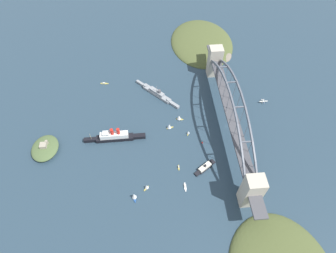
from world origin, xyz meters
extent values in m
plane|color=#283D4C|center=(0.00, 0.00, 0.00)|extent=(1400.00, 1400.00, 0.00)
cube|color=#BCB29E|center=(-106.22, 0.00, 24.79)|extent=(16.56, 19.52, 49.59)
cube|color=#BCB29E|center=(106.22, 0.00, 24.79)|extent=(16.56, 19.52, 49.59)
cube|color=#47474C|center=(0.00, 0.00, 30.37)|extent=(195.87, 14.46, 2.40)
cube|color=#47474C|center=(-126.50, 0.00, 30.37)|extent=(24.00, 14.46, 2.40)
cube|color=#47474C|center=(126.50, 0.00, 30.37)|extent=(24.00, 14.46, 2.40)
cube|color=slate|center=(-91.87, -6.51, 36.40)|extent=(22.04, 1.80, 14.81)
cube|color=slate|center=(-71.45, -6.51, 47.11)|extent=(21.75, 1.80, 12.28)
cube|color=slate|center=(-51.04, -6.51, 55.15)|extent=(21.41, 1.80, 9.74)
cube|color=slate|center=(-30.62, -6.51, 60.51)|extent=(21.03, 1.80, 7.16)
cube|color=slate|center=(-10.21, -6.51, 63.18)|extent=(20.62, 1.80, 4.53)
cube|color=slate|center=(10.21, -6.51, 63.18)|extent=(20.62, 1.80, 4.53)
cube|color=slate|center=(30.62, -6.51, 60.51)|extent=(21.03, 1.80, 7.16)
cube|color=slate|center=(51.04, -6.51, 55.15)|extent=(21.41, 1.80, 9.74)
cube|color=slate|center=(71.45, -6.51, 47.11)|extent=(21.75, 1.80, 12.28)
cube|color=slate|center=(91.87, -6.51, 36.40)|extent=(22.04, 1.80, 14.81)
cube|color=slate|center=(-91.87, 6.51, 36.40)|extent=(22.04, 1.80, 14.81)
cube|color=slate|center=(-71.45, 6.51, 47.11)|extent=(21.75, 1.80, 12.28)
cube|color=slate|center=(-51.04, 6.51, 55.15)|extent=(21.41, 1.80, 9.74)
cube|color=slate|center=(-30.62, 6.51, 60.51)|extent=(21.03, 1.80, 7.16)
cube|color=slate|center=(-10.21, 6.51, 63.18)|extent=(20.62, 1.80, 4.53)
cube|color=slate|center=(10.21, 6.51, 63.18)|extent=(20.62, 1.80, 4.53)
cube|color=slate|center=(30.62, 6.51, 60.51)|extent=(21.03, 1.80, 7.16)
cube|color=slate|center=(51.04, 6.51, 55.15)|extent=(21.41, 1.80, 9.74)
cube|color=slate|center=(71.45, 6.51, 47.11)|extent=(21.75, 1.80, 12.28)
cube|color=slate|center=(91.87, 6.51, 36.40)|extent=(22.04, 1.80, 14.81)
cube|color=slate|center=(-102.08, 0.00, 30.37)|extent=(1.40, 13.01, 1.40)
cube|color=slate|center=(-61.25, 0.00, 51.80)|extent=(1.40, 13.01, 1.40)
cube|color=slate|center=(-20.42, 0.00, 62.52)|extent=(1.40, 13.01, 1.40)
cube|color=slate|center=(20.42, 0.00, 62.52)|extent=(1.40, 13.01, 1.40)
cube|color=slate|center=(61.25, 0.00, 51.80)|extent=(1.40, 13.01, 1.40)
cube|color=slate|center=(102.08, 0.00, 30.37)|extent=(1.40, 13.01, 1.40)
cylinder|color=slate|center=(-81.66, -6.51, 37.00)|extent=(0.56, 0.56, 10.85)
cylinder|color=slate|center=(-81.66, 6.51, 37.00)|extent=(0.56, 0.56, 10.85)
cylinder|color=slate|center=(-61.25, -6.51, 41.69)|extent=(0.56, 0.56, 20.23)
cylinder|color=slate|center=(-61.25, 6.51, 41.69)|extent=(0.56, 0.56, 20.23)
cylinder|color=slate|center=(-40.83, -6.51, 45.04)|extent=(0.56, 0.56, 26.92)
cylinder|color=slate|center=(-40.83, 6.51, 45.04)|extent=(0.56, 0.56, 26.92)
cylinder|color=slate|center=(-20.42, -6.51, 47.04)|extent=(0.56, 0.56, 30.94)
cylinder|color=slate|center=(-20.42, 6.51, 47.04)|extent=(0.56, 0.56, 30.94)
cylinder|color=slate|center=(0.00, -6.51, 47.71)|extent=(0.56, 0.56, 32.28)
cylinder|color=slate|center=(0.00, 6.51, 47.71)|extent=(0.56, 0.56, 32.28)
cylinder|color=slate|center=(20.42, -6.51, 47.04)|extent=(0.56, 0.56, 30.94)
cylinder|color=slate|center=(20.42, 6.51, 47.04)|extent=(0.56, 0.56, 30.94)
cylinder|color=slate|center=(40.83, -6.51, 45.04)|extent=(0.56, 0.56, 26.92)
cylinder|color=slate|center=(40.83, 6.51, 45.04)|extent=(0.56, 0.56, 26.92)
cylinder|color=slate|center=(61.25, -6.51, 41.69)|extent=(0.56, 0.56, 20.23)
cylinder|color=slate|center=(61.25, 6.51, 41.69)|extent=(0.56, 0.56, 20.23)
cylinder|color=slate|center=(81.66, -6.51, 37.00)|extent=(0.56, 0.56, 10.85)
cylinder|color=slate|center=(81.66, 6.51, 37.00)|extent=(0.56, 0.56, 10.85)
ellipsoid|color=#4C562D|center=(188.08, 4.90, 0.00)|extent=(141.70, 108.34, 19.67)
ellipsoid|color=#756B5B|center=(156.20, -24.89, 0.00)|extent=(49.59, 32.50, 10.82)
cube|color=black|center=(-9.27, 150.86, 2.73)|extent=(9.83, 48.15, 5.45)
cube|color=black|center=(-9.59, 182.90, 2.73)|extent=(5.30, 16.07, 5.45)
cube|color=black|center=(-8.94, 118.83, 2.73)|extent=(6.33, 16.08, 5.45)
cube|color=white|center=(-9.27, 150.86, 9.04)|extent=(8.31, 36.12, 7.16)
cube|color=white|center=(-9.37, 160.78, 14.22)|extent=(7.09, 8.00, 3.20)
cylinder|color=red|center=(-9.28, 152.67, 16.96)|extent=(4.21, 4.21, 8.69)
cylinder|color=red|center=(-9.20, 144.56, 16.96)|extent=(4.21, 4.21, 8.69)
cylinder|color=tan|center=(-9.57, 180.90, 10.45)|extent=(0.50, 0.50, 10.00)
cube|color=gray|center=(67.15, 91.25, 2.06)|extent=(41.55, 41.05, 4.12)
cube|color=gray|center=(91.01, 114.71, 2.06)|extent=(14.52, 14.37, 4.12)
cube|color=gray|center=(43.29, 67.80, 2.06)|extent=(15.04, 14.90, 4.12)
cube|color=gray|center=(67.15, 91.25, 6.11)|extent=(22.51, 22.29, 3.99)
cylinder|color=gray|center=(83.55, 107.38, 5.22)|extent=(5.76, 5.76, 2.20)
cylinder|color=gray|center=(50.75, 75.13, 5.22)|extent=(5.76, 5.76, 2.20)
cylinder|color=gray|center=(67.15, 91.25, 13.11)|extent=(0.60, 0.60, 10.00)
cylinder|color=#4C4C51|center=(63.57, 87.73, 10.31)|extent=(4.52, 4.52, 4.40)
cube|color=black|center=(-61.74, 40.30, 1.10)|extent=(16.48, 19.39, 2.19)
cube|color=black|center=(-68.82, 50.52, 1.10)|extent=(7.64, 7.95, 2.19)
cube|color=black|center=(-54.66, 30.09, 1.10)|extent=(8.46, 8.52, 2.19)
cube|color=beige|center=(-61.74, 40.30, 3.55)|extent=(14.72, 17.50, 2.72)
cylinder|color=black|center=(-61.74, 40.30, 6.11)|extent=(2.85, 2.85, 2.40)
ellipsoid|color=#4C6038|center=(-18.82, 238.51, 4.34)|extent=(40.74, 33.64, 8.68)
cube|color=#9E937F|center=(-18.82, 238.51, 9.95)|extent=(8.00, 8.00, 6.00)
cylinder|color=gray|center=(-14.32, 235.01, 10.25)|extent=(3.60, 3.60, 6.60)
cylinder|color=#B7B7B2|center=(39.25, -63.94, 0.45)|extent=(5.39, 0.92, 0.90)
cylinder|color=#B7B7B2|center=(39.23, -60.70, 0.45)|extent=(5.39, 0.92, 0.90)
cylinder|color=navy|center=(39.25, -63.94, 1.44)|extent=(0.14, 0.14, 1.07)
cylinder|color=navy|center=(39.23, -60.70, 1.44)|extent=(0.14, 0.14, 1.07)
ellipsoid|color=silver|center=(39.24, -62.32, 2.64)|extent=(7.06, 1.37, 1.33)
cylinder|color=navy|center=(36.06, -62.33, 2.64)|extent=(0.81, 1.27, 1.27)
cube|color=silver|center=(38.36, -62.32, 3.21)|extent=(1.75, 11.93, 0.20)
cube|color=silver|center=(42.34, -62.31, 2.77)|extent=(1.12, 4.54, 0.12)
cube|color=navy|center=(42.34, -62.31, 4.06)|extent=(1.10, 0.12, 1.50)
cube|color=gold|center=(97.41, 170.82, 0.47)|extent=(3.27, 7.70, 0.94)
cube|color=gold|center=(96.76, 165.89, 0.47)|extent=(1.59, 2.63, 0.94)
cube|color=gold|center=(98.05, 175.75, 0.47)|extent=(1.85, 2.66, 0.94)
cube|color=beige|center=(97.53, 171.74, 1.62)|extent=(2.33, 3.94, 1.36)
cube|color=#234C8C|center=(-93.89, 126.03, 0.48)|extent=(6.26, 3.82, 0.97)
cube|color=#234C8C|center=(-97.75, 125.41, 0.48)|extent=(2.14, 1.61, 0.97)
cube|color=#234C8C|center=(-90.02, 126.66, 0.48)|extent=(2.18, 1.87, 0.97)
cylinder|color=tan|center=(-94.37, 125.96, 6.07)|extent=(0.16, 0.16, 10.20)
cone|color=white|center=(-92.68, 126.23, 5.56)|extent=(6.17, 6.17, 8.16)
cube|color=gold|center=(-58.63, 71.91, 0.47)|extent=(4.35, 1.88, 0.94)
cube|color=gold|center=(-61.50, 71.96, 0.47)|extent=(1.46, 1.02, 0.94)
cube|color=gold|center=(-55.75, 71.86, 0.47)|extent=(1.46, 1.22, 0.94)
cube|color=beige|center=(-58.09, 71.90, 1.63)|extent=(2.18, 1.48, 1.39)
cube|color=silver|center=(-84.68, 67.08, 0.51)|extent=(6.68, 2.71, 1.02)
cube|color=silver|center=(-89.11, 67.02, 0.51)|extent=(2.24, 1.47, 1.02)
cube|color=silver|center=(-80.25, 67.14, 0.51)|extent=(2.24, 1.76, 1.02)
cube|color=beige|center=(-83.85, 67.09, 1.50)|extent=(3.35, 2.14, 0.96)
cube|color=gold|center=(-82.83, 112.40, 0.51)|extent=(4.74, 4.67, 1.02)
cube|color=gold|center=(-85.16, 114.65, 0.51)|extent=(1.73, 1.71, 1.02)
cube|color=gold|center=(-80.50, 110.15, 0.51)|extent=(1.84, 1.82, 1.02)
cylinder|color=tan|center=(-83.12, 112.68, 4.61)|extent=(0.16, 0.16, 7.20)
cone|color=white|center=(-82.10, 111.70, 4.25)|extent=(6.30, 6.30, 5.76)
cube|color=gold|center=(3.33, 77.17, 0.40)|extent=(3.80, 6.22, 0.80)
cube|color=gold|center=(4.35, 73.43, 0.40)|extent=(1.53, 2.15, 0.80)
cube|color=gold|center=(2.31, 80.90, 0.40)|extent=(1.73, 2.20, 0.80)
cylinder|color=tan|center=(3.46, 76.70, 5.33)|extent=(0.16, 0.16, 9.04)
cone|color=white|center=(3.01, 78.34, 4.87)|extent=(6.54, 6.54, 7.23)
cube|color=gold|center=(-9.06, 54.01, 0.53)|extent=(4.06, 3.06, 1.05)
cube|color=gold|center=(-11.31, 55.13, 0.53)|extent=(1.43, 1.18, 1.05)
cube|color=gold|center=(-6.81, 52.89, 0.53)|extent=(1.50, 1.30, 1.05)
cylinder|color=tan|center=(-9.34, 54.15, 3.75)|extent=(0.16, 0.16, 5.41)
cone|color=white|center=(-8.36, 53.66, 3.48)|extent=(4.63, 4.63, 4.33)
cube|color=gold|center=(17.13, 62.30, 0.38)|extent=(3.76, 6.38, 0.76)
cube|color=gold|center=(16.23, 58.42, 0.38)|extent=(1.53, 2.19, 0.76)
cube|color=gold|center=(18.04, 66.17, 0.38)|extent=(1.75, 2.24, 0.76)
cylinder|color=tan|center=(17.02, 61.81, 4.94)|extent=(0.16, 0.16, 8.35)
cone|color=white|center=(17.41, 63.51, 4.52)|extent=(6.57, 6.57, 6.68)
cone|color=red|center=(-24.14, 37.40, 1.10)|extent=(2.20, 2.20, 2.20)
sphere|color=#F2E566|center=(-24.14, 37.40, 2.50)|extent=(0.50, 0.50, 0.50)
camera|label=1|loc=(-222.53, 98.62, 299.53)|focal=29.59mm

